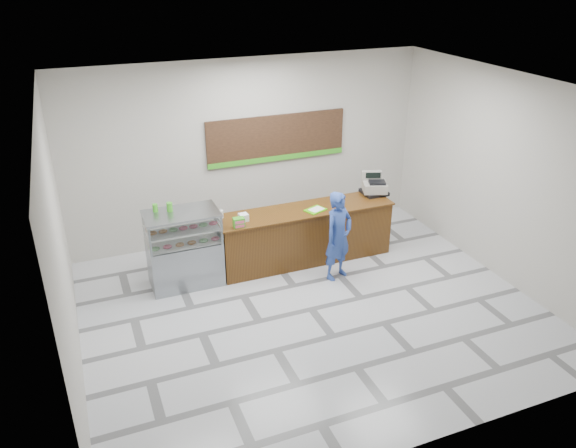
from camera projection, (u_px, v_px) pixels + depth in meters
name	position (u px, v px, depth m)	size (l,w,h in m)	color
floor	(312.00, 309.00, 8.98)	(7.00, 7.00, 0.00)	#BBBBC0
back_wall	(249.00, 151.00, 10.75)	(7.00, 7.00, 0.00)	#BBB7AC
ceiling	(316.00, 90.00, 7.48)	(7.00, 7.00, 0.00)	silver
sales_counter	(305.00, 235.00, 10.25)	(3.26, 0.76, 1.03)	#583210
display_case	(184.00, 248.00, 9.43)	(1.22, 0.72, 1.33)	gray
menu_board	(277.00, 139.00, 10.82)	(2.80, 0.06, 0.90)	black
cash_register	(374.00, 186.00, 10.62)	(0.57, 0.58, 0.41)	black
card_terminal	(341.00, 206.00, 10.10)	(0.07, 0.15, 0.04)	black
serving_tray	(315.00, 210.00, 9.97)	(0.43, 0.37, 0.02)	#4DCB0A
napkin_box	(243.00, 217.00, 9.55)	(0.15, 0.15, 0.13)	white
straw_cup	(221.00, 214.00, 9.67)	(0.09, 0.09, 0.13)	silver
promo_box	(239.00, 223.00, 9.32)	(0.19, 0.13, 0.17)	green
donut_decal	(314.00, 210.00, 9.99)	(0.16, 0.16, 0.00)	#DA5271
green_cup_left	(155.00, 208.00, 9.16)	(0.08, 0.08, 0.13)	green
green_cup_right	(170.00, 207.00, 9.18)	(0.10, 0.10, 0.15)	green
customer	(338.00, 236.00, 9.58)	(0.58, 0.38, 1.59)	#2A4699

